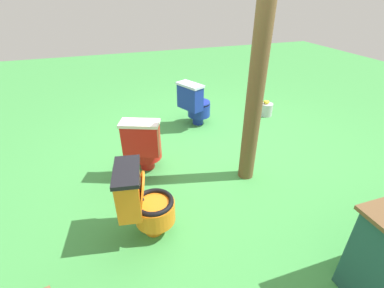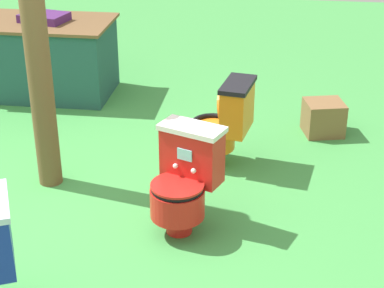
% 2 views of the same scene
% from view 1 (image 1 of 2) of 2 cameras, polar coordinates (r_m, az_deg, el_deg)
% --- Properties ---
extents(ground, '(14.00, 14.00, 0.00)m').
position_cam_1_polar(ground, '(3.78, 4.77, -1.94)').
color(ground, '#429947').
extents(toilet_blue, '(0.62, 0.57, 0.73)m').
position_cam_1_polar(toilet_blue, '(4.41, 0.65, 8.45)').
color(toilet_blue, '#192D9E').
rests_on(toilet_blue, ground).
extents(toilet_orange, '(0.55, 0.48, 0.73)m').
position_cam_1_polar(toilet_orange, '(2.48, -10.22, -11.75)').
color(toilet_orange, orange).
rests_on(toilet_orange, ground).
extents(toilet_red, '(0.56, 0.61, 0.73)m').
position_cam_1_polar(toilet_red, '(3.29, -10.02, -0.17)').
color(toilet_red, red).
rests_on(toilet_red, ground).
extents(wooden_post, '(0.18, 0.18, 2.13)m').
position_cam_1_polar(wooden_post, '(2.92, 13.20, 10.60)').
color(wooden_post, brown).
rests_on(wooden_post, ground).
extents(lemon_bucket, '(0.22, 0.22, 0.28)m').
position_cam_1_polar(lemon_bucket, '(5.04, 15.33, 7.10)').
color(lemon_bucket, '#B7B7BF').
rests_on(lemon_bucket, ground).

